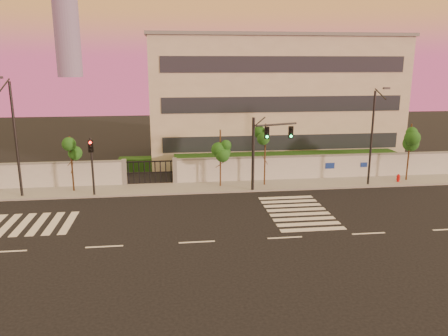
% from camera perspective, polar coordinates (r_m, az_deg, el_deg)
% --- Properties ---
extents(ground, '(120.00, 120.00, 0.00)m').
position_cam_1_polar(ground, '(24.54, -3.57, -9.64)').
color(ground, black).
rests_on(ground, ground).
extents(sidewalk, '(60.00, 3.00, 0.15)m').
position_cam_1_polar(sidewalk, '(34.41, -4.69, -2.61)').
color(sidewalk, gray).
rests_on(sidewalk, ground).
extents(perimeter_wall, '(60.00, 0.36, 2.20)m').
position_cam_1_polar(perimeter_wall, '(35.60, -4.66, -0.39)').
color(perimeter_wall, '#AFB1B6').
rests_on(perimeter_wall, ground).
extents(hedge_row, '(41.00, 4.25, 1.80)m').
position_cam_1_polar(hedge_row, '(38.37, -3.26, 0.28)').
color(hedge_row, '#143610').
rests_on(hedge_row, ground).
extents(institutional_building, '(24.40, 12.40, 12.25)m').
position_cam_1_polar(institutional_building, '(45.80, 5.96, 9.18)').
color(institutional_building, '#B8AF9C').
rests_on(institutional_building, ground).
extents(road_markings, '(57.00, 7.62, 0.02)m').
position_cam_1_polar(road_markings, '(28.00, -7.32, -6.69)').
color(road_markings, silver).
rests_on(road_markings, ground).
extents(street_tree_c, '(1.49, 1.18, 4.34)m').
position_cam_1_polar(street_tree_c, '(34.59, -19.35, 2.07)').
color(street_tree_c, '#382314').
rests_on(street_tree_c, ground).
extents(street_tree_d, '(1.46, 1.16, 4.64)m').
position_cam_1_polar(street_tree_d, '(33.89, -0.45, 2.99)').
color(street_tree_d, '#382314').
rests_on(street_tree_d, ground).
extents(street_tree_e, '(1.43, 1.14, 5.06)m').
position_cam_1_polar(street_tree_e, '(34.33, 5.44, 3.58)').
color(street_tree_e, '#382314').
rests_on(street_tree_e, ground).
extents(street_tree_f, '(1.63, 1.30, 4.83)m').
position_cam_1_polar(street_tree_f, '(38.77, 23.16, 3.46)').
color(street_tree_f, '#382314').
rests_on(street_tree_f, ground).
extents(traffic_signal_main, '(3.54, 1.22, 5.70)m').
position_cam_1_polar(traffic_signal_main, '(32.98, 5.07, 2.98)').
color(traffic_signal_main, black).
rests_on(traffic_signal_main, ground).
extents(traffic_signal_secondary, '(0.34, 0.34, 4.40)m').
position_cam_1_polar(traffic_signal_secondary, '(33.08, -16.88, 1.02)').
color(traffic_signal_secondary, black).
rests_on(traffic_signal_secondary, ground).
extents(streetlight_west, '(0.53, 2.12, 8.81)m').
position_cam_1_polar(streetlight_west, '(34.27, -25.71, 4.03)').
color(streetlight_west, black).
rests_on(streetlight_west, ground).
extents(streetlight_east, '(0.47, 1.91, 7.92)m').
position_cam_1_polar(streetlight_east, '(35.97, 18.87, 4.28)').
color(streetlight_east, black).
rests_on(streetlight_east, ground).
extents(fire_hydrant, '(0.30, 0.29, 0.78)m').
position_cam_1_polar(fire_hydrant, '(38.50, 21.80, -1.31)').
color(fire_hydrant, red).
rests_on(fire_hydrant, ground).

